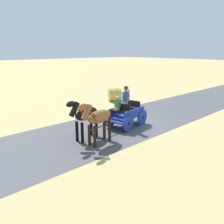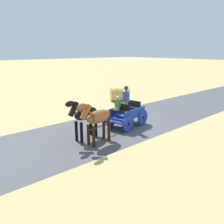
{
  "view_description": "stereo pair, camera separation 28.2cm",
  "coord_description": "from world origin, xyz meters",
  "px_view_note": "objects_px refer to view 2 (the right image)",
  "views": [
    {
      "loc": [
        -9.66,
        10.37,
        4.51
      ],
      "look_at": [
        -0.43,
        2.0,
        1.1
      ],
      "focal_mm": 36.49,
      "sensor_mm": 36.0,
      "label": 1
    },
    {
      "loc": [
        -9.85,
        10.16,
        4.51
      ],
      "look_at": [
        -0.43,
        2.0,
        1.1
      ],
      "focal_mm": 36.49,
      "sensor_mm": 36.0,
      "label": 2
    }
  ],
  "objects_px": {
    "horse_near_side": "(97,118)",
    "hay_bale": "(117,94)",
    "horse_off_side": "(84,115)",
    "horse_drawn_carriage": "(126,113)"
  },
  "relations": [
    {
      "from": "horse_near_side",
      "to": "horse_off_side",
      "type": "distance_m",
      "value": 0.88
    },
    {
      "from": "horse_near_side",
      "to": "hay_bale",
      "type": "distance_m",
      "value": 9.84
    },
    {
      "from": "hay_bale",
      "to": "horse_off_side",
      "type": "bearing_deg",
      "value": 127.9
    },
    {
      "from": "horse_off_side",
      "to": "hay_bale",
      "type": "distance_m",
      "value": 9.4
    },
    {
      "from": "horse_drawn_carriage",
      "to": "horse_off_side",
      "type": "distance_m",
      "value": 3.1
    },
    {
      "from": "hay_bale",
      "to": "horse_drawn_carriage",
      "type": "bearing_deg",
      "value": 142.63
    },
    {
      "from": "horse_near_side",
      "to": "hay_bale",
      "type": "relative_size",
      "value": 1.84
    },
    {
      "from": "horse_drawn_carriage",
      "to": "hay_bale",
      "type": "xyz_separation_m",
      "value": [
        5.67,
        -4.33,
        -0.22
      ]
    },
    {
      "from": "horse_near_side",
      "to": "hay_bale",
      "type": "xyz_separation_m",
      "value": [
        6.62,
        -7.24,
        -0.72
      ]
    },
    {
      "from": "horse_drawn_carriage",
      "to": "horse_near_side",
      "type": "xyz_separation_m",
      "value": [
        -0.95,
        2.91,
        0.51
      ]
    }
  ]
}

